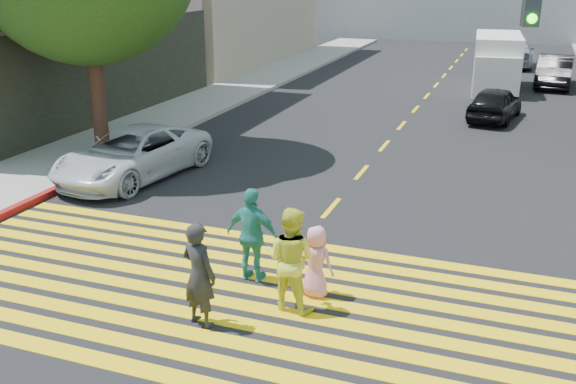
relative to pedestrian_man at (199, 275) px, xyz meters
The scene contains 14 objects.
ground 1.02m from the pedestrian_man, 25.99° to the right, with size 120.00×120.00×0.00m, color black.
sidewalk_left 23.21m from the pedestrian_man, 110.24° to the left, with size 3.00×40.00×0.15m, color gray.
curb_red 8.67m from the pedestrian_man, 138.08° to the left, with size 0.20×8.00×0.16m, color maroon.
crosswalk 1.44m from the pedestrian_man, 65.51° to the left, with size 13.40×5.30×0.01m.
lane_line 22.29m from the pedestrian_man, 88.78° to the left, with size 0.12×34.40×0.01m.
pedestrian_man is the anchor object (origin of this frame).
pedestrian_woman 1.54m from the pedestrian_man, 40.29° to the left, with size 0.87×0.68×1.80m, color yellow.
pedestrian_child 2.12m from the pedestrian_man, 46.99° to the left, with size 0.63×0.41×1.29m, color pink.
pedestrian_extra 1.73m from the pedestrian_man, 84.00° to the left, with size 1.04×0.43×1.77m, color teal.
white_sedan 8.12m from the pedestrian_man, 130.34° to the left, with size 2.22×4.82×1.34m, color silver.
dark_car_near 17.25m from the pedestrian_man, 78.11° to the left, with size 1.49×3.70×1.26m, color black.
silver_car 31.82m from the pedestrian_man, 83.03° to the left, with size 1.96×4.82×1.40m, color #A8ACB5.
dark_car_parked 25.94m from the pedestrian_man, 77.11° to the left, with size 1.56×4.47×1.47m, color black.
white_van 23.57m from the pedestrian_man, 82.22° to the left, with size 2.36×5.45×2.51m.
Camera 1 is at (3.96, -7.80, 5.45)m, focal length 40.00 mm.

